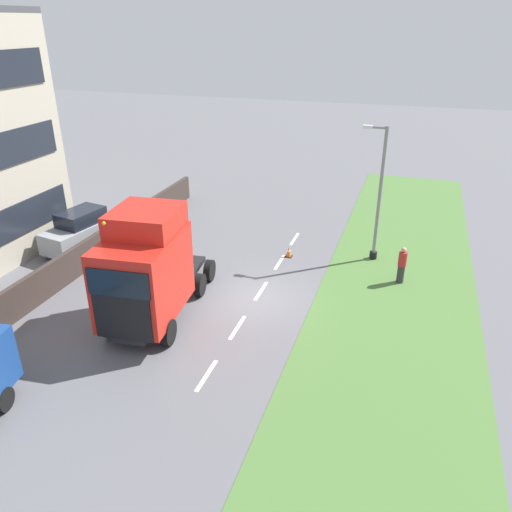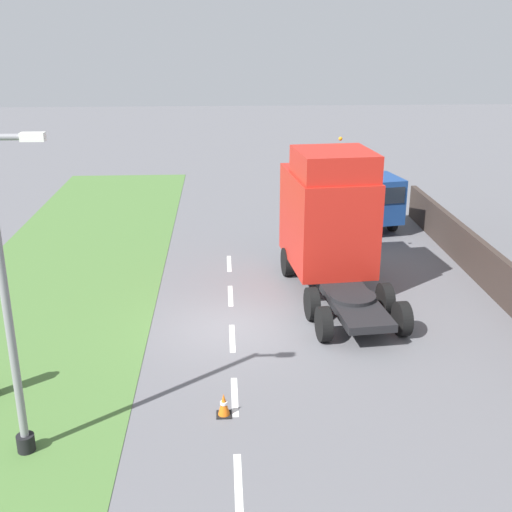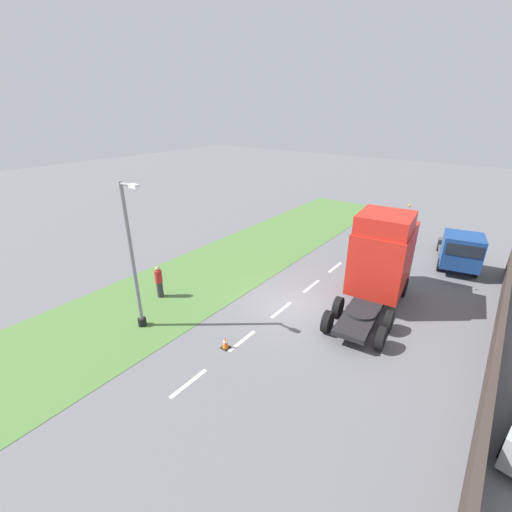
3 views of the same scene
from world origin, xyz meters
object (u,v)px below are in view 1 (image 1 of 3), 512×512
lamp_post (378,202)px  pedestrian (402,265)px  parked_car (82,230)px  traffic_cone_lead (289,252)px  lorry_cab (147,270)px

lamp_post → pedestrian: 3.54m
parked_car → lamp_post: lamp_post is taller
pedestrian → lamp_post: bearing=-55.6°
lamp_post → traffic_cone_lead: bearing=15.1°
lamp_post → traffic_cone_lead: 5.20m
lorry_cab → traffic_cone_lead: bearing=-120.7°
lamp_post → pedestrian: size_ratio=3.77×
parked_car → lamp_post: (-15.23, -3.52, 2.07)m
parked_car → lamp_post: 15.76m
pedestrian → traffic_cone_lead: pedestrian is taller
parked_car → traffic_cone_lead: size_ratio=8.00×
parked_car → traffic_cone_lead: 11.29m
lorry_cab → traffic_cone_lead: lorry_cab is taller
lorry_cab → traffic_cone_lead: 9.09m
traffic_cone_lead → lorry_cab: bearing=65.0°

